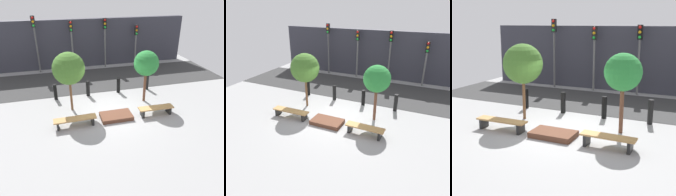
# 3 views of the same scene
# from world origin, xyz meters

# --- Properties ---
(ground_plane) EXTENTS (18.00, 18.00, 0.00)m
(ground_plane) POSITION_xyz_m (0.00, 0.00, 0.00)
(ground_plane) COLOR #959595
(road_strip) EXTENTS (18.00, 4.43, 0.01)m
(road_strip) POSITION_xyz_m (0.00, 4.68, 0.01)
(road_strip) COLOR #333333
(road_strip) RESTS_ON ground
(building_facade) EXTENTS (16.20, 0.50, 3.72)m
(building_facade) POSITION_xyz_m (0.00, 7.93, 1.86)
(building_facade) COLOR #33333D
(building_facade) RESTS_ON ground
(bench_left) EXTENTS (1.99, 0.50, 0.42)m
(bench_left) POSITION_xyz_m (-2.04, -0.84, 0.31)
(bench_left) COLOR black
(bench_left) RESTS_ON ground
(bench_right) EXTENTS (1.81, 0.50, 0.43)m
(bench_right) POSITION_xyz_m (2.04, -0.84, 0.31)
(bench_right) COLOR black
(bench_right) RESTS_ON ground
(planter_bed) EXTENTS (1.57, 0.95, 0.20)m
(planter_bed) POSITION_xyz_m (0.00, -0.64, 0.10)
(planter_bed) COLOR brown
(planter_bed) RESTS_ON ground
(tree_behind_left_bench) EXTENTS (1.61, 1.61, 3.11)m
(tree_behind_left_bench) POSITION_xyz_m (-2.04, 0.75, 2.30)
(tree_behind_left_bench) COLOR brown
(tree_behind_left_bench) RESTS_ON ground
(tree_behind_right_bench) EXTENTS (1.34, 1.34, 2.91)m
(tree_behind_right_bench) POSITION_xyz_m (2.04, 0.75, 2.21)
(tree_behind_right_bench) COLOR brown
(tree_behind_right_bench) RESTS_ON ground
(bollard_far_left) EXTENTS (0.20, 0.20, 0.93)m
(bollard_far_left) POSITION_xyz_m (-2.84, 2.22, 0.47)
(bollard_far_left) COLOR black
(bollard_far_left) RESTS_ON ground
(bollard_left) EXTENTS (0.22, 0.22, 0.95)m
(bollard_left) POSITION_xyz_m (-0.95, 2.22, 0.47)
(bollard_left) COLOR black
(bollard_left) RESTS_ON ground
(bollard_center) EXTENTS (0.22, 0.22, 0.94)m
(bollard_center) POSITION_xyz_m (0.95, 2.22, 0.47)
(bollard_center) COLOR black
(bollard_center) RESTS_ON ground
(bollard_right) EXTENTS (0.21, 0.21, 1.00)m
(bollard_right) POSITION_xyz_m (2.84, 2.22, 0.50)
(bollard_right) COLOR black
(bollard_right) RESTS_ON ground
(traffic_light_west) EXTENTS (0.28, 0.27, 4.12)m
(traffic_light_west) POSITION_xyz_m (-3.84, 7.18, 2.82)
(traffic_light_west) COLOR #535353
(traffic_light_west) RESTS_ON ground
(traffic_light_mid_west) EXTENTS (0.28, 0.27, 3.72)m
(traffic_light_mid_west) POSITION_xyz_m (-1.28, 7.18, 2.57)
(traffic_light_mid_west) COLOR slate
(traffic_light_mid_west) RESTS_ON ground
(traffic_light_mid_east) EXTENTS (0.28, 0.27, 3.80)m
(traffic_light_mid_east) POSITION_xyz_m (1.28, 7.18, 2.62)
(traffic_light_mid_east) COLOR #5C5C5C
(traffic_light_mid_east) RESTS_ON ground
(traffic_light_east) EXTENTS (0.28, 0.27, 3.21)m
(traffic_light_east) POSITION_xyz_m (3.84, 7.18, 2.24)
(traffic_light_east) COLOR slate
(traffic_light_east) RESTS_ON ground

